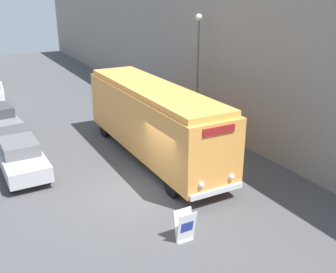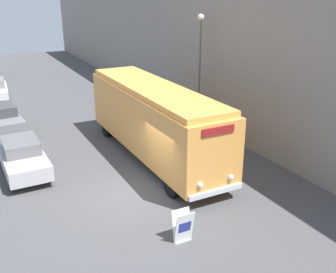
% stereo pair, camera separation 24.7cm
% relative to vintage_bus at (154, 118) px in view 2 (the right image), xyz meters
% --- Properties ---
extents(ground_plane, '(80.00, 80.00, 0.00)m').
position_rel_vintage_bus_xyz_m(ground_plane, '(-2.18, -3.02, -1.95)').
color(ground_plane, '#4C4C4F').
extents(building_wall_right, '(0.30, 60.00, 8.44)m').
position_rel_vintage_bus_xyz_m(building_wall_right, '(4.83, 6.98, 2.27)').
color(building_wall_right, gray).
rests_on(building_wall_right, ground_plane).
extents(vintage_bus, '(2.44, 10.53, 3.48)m').
position_rel_vintage_bus_xyz_m(vintage_bus, '(0.00, 0.00, 0.00)').
color(vintage_bus, black).
rests_on(vintage_bus, ground_plane).
extents(sign_board, '(0.64, 0.40, 1.07)m').
position_rel_vintage_bus_xyz_m(sign_board, '(-2.12, -6.54, -1.43)').
color(sign_board, gray).
rests_on(sign_board, ground_plane).
extents(streetlamp, '(0.36, 0.36, 6.40)m').
position_rel_vintage_bus_xyz_m(streetlamp, '(3.93, 2.37, 2.20)').
color(streetlamp, '#595E60').
rests_on(streetlamp, ground_plane).
extents(parked_car_near, '(1.78, 4.41, 1.49)m').
position_rel_vintage_bus_xyz_m(parked_car_near, '(-5.84, 1.16, -1.20)').
color(parked_car_near, black).
rests_on(parked_car_near, ground_plane).
extents(parked_car_mid, '(2.16, 4.27, 1.43)m').
position_rel_vintage_bus_xyz_m(parked_car_mid, '(-6.03, 7.53, -1.23)').
color(parked_car_mid, black).
rests_on(parked_car_mid, ground_plane).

